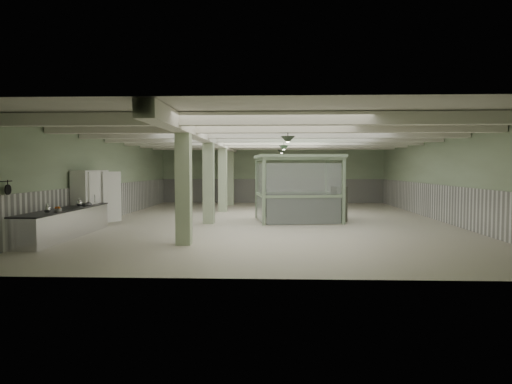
{
  "coord_description": "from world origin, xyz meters",
  "views": [
    {
      "loc": [
        0.07,
        -18.91,
        2.19
      ],
      "look_at": [
        -0.59,
        -1.9,
        1.3
      ],
      "focal_mm": 32.0,
      "sensor_mm": 36.0,
      "label": 1
    }
  ],
  "objects_px": {
    "guard_booth": "(298,177)",
    "filing_cabinet": "(339,204)",
    "walkin_cooler": "(92,200)",
    "prep_counter": "(65,223)"
  },
  "relations": [
    {
      "from": "prep_counter",
      "to": "filing_cabinet",
      "type": "distance_m",
      "value": 10.49
    },
    {
      "from": "walkin_cooler",
      "to": "filing_cabinet",
      "type": "height_order",
      "value": "walkin_cooler"
    },
    {
      "from": "walkin_cooler",
      "to": "filing_cabinet",
      "type": "relative_size",
      "value": 1.53
    },
    {
      "from": "prep_counter",
      "to": "guard_booth",
      "type": "distance_m",
      "value": 9.08
    },
    {
      "from": "prep_counter",
      "to": "walkin_cooler",
      "type": "bearing_deg",
      "value": 92.04
    },
    {
      "from": "filing_cabinet",
      "to": "walkin_cooler",
      "type": "bearing_deg",
      "value": -179.49
    },
    {
      "from": "prep_counter",
      "to": "guard_booth",
      "type": "relative_size",
      "value": 1.37
    },
    {
      "from": "walkin_cooler",
      "to": "guard_booth",
      "type": "bearing_deg",
      "value": 17.46
    },
    {
      "from": "guard_booth",
      "to": "filing_cabinet",
      "type": "xyz_separation_m",
      "value": [
        1.72,
        0.04,
        -1.11
      ]
    },
    {
      "from": "walkin_cooler",
      "to": "prep_counter",
      "type": "bearing_deg",
      "value": -87.96
    }
  ]
}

